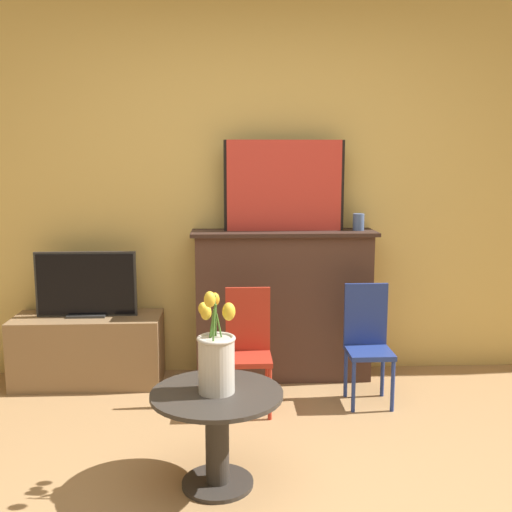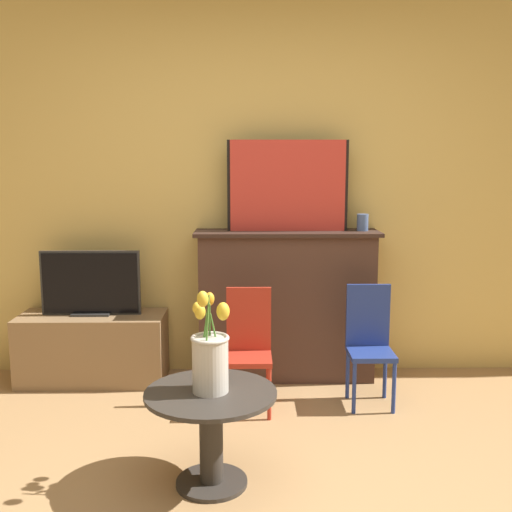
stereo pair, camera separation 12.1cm
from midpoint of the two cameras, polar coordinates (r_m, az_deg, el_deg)
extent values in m
cube|color=#E0BC66|center=(4.17, -1.13, 7.20)|extent=(8.00, 0.06, 2.70)
cube|color=#4C3328|center=(4.11, 1.74, -4.66)|extent=(1.18, 0.31, 1.02)
cube|color=#35231C|center=(4.01, 1.79, 2.23)|extent=(1.24, 0.35, 0.02)
cube|color=black|center=(4.01, 1.83, 6.71)|extent=(0.80, 0.02, 0.60)
cube|color=red|center=(4.00, 1.84, 6.71)|extent=(0.76, 0.02, 0.60)
cylinder|color=#4C6699|center=(4.09, 8.90, 3.22)|extent=(0.08, 0.08, 0.11)
cube|color=olive|center=(4.23, -16.44, -8.56)|extent=(0.97, 0.40, 0.46)
cube|color=#2D2D2D|center=(4.17, -16.59, -5.43)|extent=(0.25, 0.12, 0.02)
cube|color=#2D2D2D|center=(4.13, -16.69, -2.58)|extent=(0.66, 0.02, 0.43)
cube|color=black|center=(4.12, -16.72, -2.60)|extent=(0.63, 0.02, 0.40)
cylinder|color=#B22D1E|center=(3.53, -3.60, -13.04)|extent=(0.02, 0.02, 0.31)
cylinder|color=#B22D1E|center=(3.54, 0.32, -12.99)|extent=(0.02, 0.02, 0.31)
cylinder|color=#B22D1E|center=(3.75, -3.55, -11.68)|extent=(0.02, 0.02, 0.31)
cylinder|color=#B22D1E|center=(3.76, 0.13, -11.64)|extent=(0.02, 0.02, 0.31)
cube|color=#B22D1E|center=(3.58, -1.69, -9.77)|extent=(0.27, 0.27, 0.03)
cube|color=#B22D1E|center=(3.64, -1.74, -6.02)|extent=(0.27, 0.02, 0.39)
cylinder|color=navy|center=(3.67, 8.32, -12.24)|extent=(0.02, 0.02, 0.31)
cylinder|color=navy|center=(3.72, 11.96, -12.04)|extent=(0.02, 0.02, 0.31)
cylinder|color=navy|center=(3.89, 7.65, -10.99)|extent=(0.02, 0.02, 0.31)
cylinder|color=navy|center=(3.94, 11.08, -10.83)|extent=(0.02, 0.02, 0.31)
cube|color=navy|center=(3.75, 9.82, -9.05)|extent=(0.27, 0.27, 0.03)
cube|color=navy|center=(3.80, 9.51, -5.48)|extent=(0.27, 0.02, 0.39)
cylinder|color=#332D28|center=(2.97, -4.91, -20.73)|extent=(0.33, 0.33, 0.02)
cylinder|color=#332D28|center=(2.88, -4.97, -17.15)|extent=(0.11, 0.11, 0.43)
cylinder|color=#332D28|center=(2.78, -5.03, -12.97)|extent=(0.60, 0.60, 0.02)
cylinder|color=beige|center=(2.74, -5.07, -10.35)|extent=(0.16, 0.16, 0.25)
torus|color=beige|center=(2.70, -5.11, -7.85)|extent=(0.17, 0.17, 0.02)
cylinder|color=#477A2D|center=(2.65, -5.35, -6.86)|extent=(0.02, 0.05, 0.29)
ellipsoid|color=gold|center=(2.58, -5.78, -4.14)|extent=(0.05, 0.05, 0.07)
cylinder|color=#477A2D|center=(2.70, -5.63, -7.30)|extent=(0.04, 0.03, 0.22)
ellipsoid|color=gold|center=(2.70, -6.38, -5.00)|extent=(0.04, 0.04, 0.06)
cylinder|color=#477A2D|center=(2.71, -5.14, -6.86)|extent=(0.01, 0.09, 0.24)
ellipsoid|color=orange|center=(2.77, -5.21, -4.13)|extent=(0.04, 0.04, 0.06)
cylinder|color=#477A2D|center=(2.71, -4.65, -7.44)|extent=(0.04, 0.04, 0.20)
ellipsoid|color=gold|center=(2.72, -3.89, -5.31)|extent=(0.06, 0.06, 0.08)
cylinder|color=#477A2D|center=(2.71, -5.59, -7.48)|extent=(0.03, 0.02, 0.20)
ellipsoid|color=gold|center=(2.70, -6.07, -5.37)|extent=(0.05, 0.05, 0.07)
cylinder|color=#477A2D|center=(2.71, -5.48, -7.25)|extent=(0.05, 0.05, 0.22)
ellipsoid|color=orange|center=(2.73, -6.27, -4.92)|extent=(0.04, 0.04, 0.05)
camera|label=1|loc=(0.06, -91.02, -0.16)|focal=42.00mm
camera|label=2|loc=(0.06, 88.98, 0.16)|focal=42.00mm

